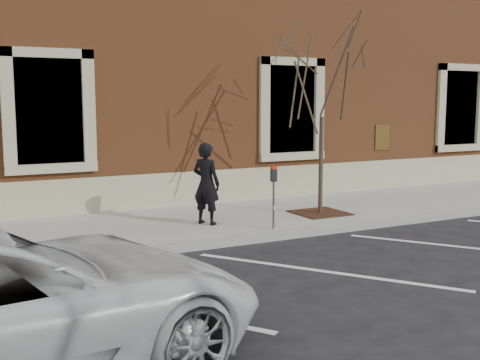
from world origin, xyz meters
TOP-DOWN VIEW (x-y plane):
  - ground at (0.00, 0.00)m, footprint 120.00×120.00m
  - sidewalk_near at (0.00, 1.75)m, footprint 40.00×3.50m
  - curb_near at (0.00, -0.05)m, footprint 40.00×0.12m
  - parking_stripes at (0.00, -2.20)m, footprint 28.00×4.40m
  - building_civic at (0.00, 7.74)m, footprint 40.00×8.62m
  - man at (-0.41, 1.27)m, footprint 0.65×0.72m
  - parking_meter at (0.54, 0.24)m, footprint 0.11×0.09m
  - tree_grate at (2.28, 1.16)m, footprint 1.09×1.09m
  - sapling at (2.28, 1.16)m, footprint 2.32×2.32m

SIDE VIEW (x-z plane):
  - ground at x=0.00m, z-range 0.00..0.00m
  - parking_stripes at x=0.00m, z-range 0.00..0.01m
  - sidewalk_near at x=0.00m, z-range 0.00..0.15m
  - curb_near at x=0.00m, z-range 0.00..0.15m
  - tree_grate at x=2.28m, z-range 0.15..0.18m
  - man at x=-0.41m, z-range 0.15..1.80m
  - parking_meter at x=0.54m, z-range 0.39..1.61m
  - sapling at x=2.28m, z-range 0.92..4.79m
  - building_civic at x=0.00m, z-range 0.00..8.00m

